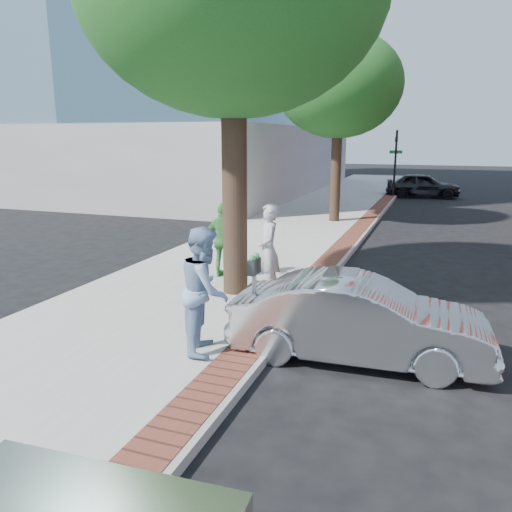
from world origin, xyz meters
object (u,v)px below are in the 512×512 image
at_px(person_gray, 268,250).
at_px(parking_meter, 254,280).
at_px(person_green, 224,240).
at_px(bg_car, 423,185).
at_px(person_officer, 205,290).
at_px(sedan_silver, 359,320).

bearing_deg(person_gray, parking_meter, -12.62).
distance_m(person_green, bg_car, 20.37).
height_order(person_gray, person_green, person_gray).
height_order(person_officer, bg_car, person_officer).
height_order(parking_meter, person_green, person_green).
relative_size(parking_meter, sedan_silver, 0.37).
xyz_separation_m(parking_meter, bg_car, (1.72, 23.47, -0.50)).
xyz_separation_m(person_gray, sedan_silver, (2.23, -2.21, -0.46)).
distance_m(parking_meter, sedan_silver, 1.74).
bearing_deg(person_officer, person_gray, -17.13).
xyz_separation_m(person_gray, person_officer, (0.00, -3.02, 0.02)).
height_order(sedan_silver, bg_car, bg_car).
bearing_deg(parking_meter, person_green, 120.56).
xyz_separation_m(sedan_silver, bg_car, (0.10, 23.20, 0.05)).
bearing_deg(person_green, person_gray, 144.39).
bearing_deg(person_gray, person_officer, -26.22).
distance_m(person_gray, bg_car, 21.11).
xyz_separation_m(parking_meter, person_green, (-2.03, 3.45, -0.17)).
xyz_separation_m(person_officer, person_green, (-1.43, 3.98, -0.09)).
relative_size(parking_meter, person_gray, 0.77).
bearing_deg(parking_meter, bg_car, 85.81).
bearing_deg(person_gray, person_green, -150.20).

